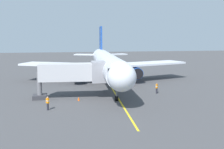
# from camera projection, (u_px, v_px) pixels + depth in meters

# --- Properties ---
(ground_plane) EXTENTS (220.00, 220.00, 0.00)m
(ground_plane) POSITION_uv_depth(u_px,v_px,m) (115.00, 84.00, 51.72)
(ground_plane) COLOR #424244
(apron_lead_in_line) EXTENTS (3.21, 39.91, 0.01)m
(apron_lead_in_line) POSITION_uv_depth(u_px,v_px,m) (113.00, 90.00, 45.26)
(apron_lead_in_line) COLOR yellow
(apron_lead_in_line) RESTS_ON ground
(airplane) EXTENTS (34.71, 40.35, 11.50)m
(airplane) POSITION_uv_depth(u_px,v_px,m) (107.00, 63.00, 50.81)
(airplane) COLOR silver
(airplane) RESTS_ON ground
(jet_bridge) EXTENTS (11.49, 3.66, 5.40)m
(jet_bridge) POSITION_uv_depth(u_px,v_px,m) (78.00, 73.00, 39.13)
(jet_bridge) COLOR #B7B7BC
(jet_bridge) RESTS_ON ground
(ground_crew_marshaller) EXTENTS (0.45, 0.47, 1.71)m
(ground_crew_marshaller) POSITION_uv_depth(u_px,v_px,m) (48.00, 103.00, 32.90)
(ground_crew_marshaller) COLOR #23232D
(ground_crew_marshaller) RESTS_ON ground
(ground_crew_wing_walker) EXTENTS (0.44, 0.47, 1.71)m
(ground_crew_wing_walker) POSITION_uv_depth(u_px,v_px,m) (157.00, 88.00, 42.61)
(ground_crew_wing_walker) COLOR #23232D
(ground_crew_wing_walker) RESTS_ON ground
(safety_cone_nose_left) EXTENTS (0.32, 0.32, 0.55)m
(safety_cone_nose_left) POSITION_uv_depth(u_px,v_px,m) (79.00, 99.00, 37.88)
(safety_cone_nose_left) COLOR #F2590F
(safety_cone_nose_left) RESTS_ON ground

